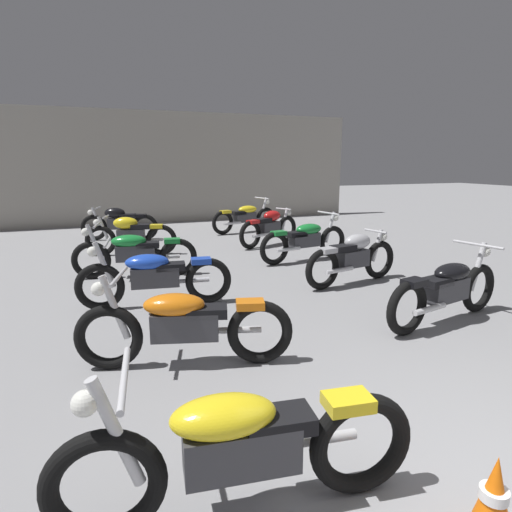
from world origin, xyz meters
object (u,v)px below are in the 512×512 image
at_px(motorcycle_left_row_0, 239,446).
at_px(motorcycle_left_row_3, 134,252).
at_px(traffic_cone, 493,503).
at_px(motorcycle_left_row_2, 154,276).
at_px(motorcycle_left_row_1, 184,324).
at_px(motorcycle_right_row_4, 270,227).
at_px(motorcycle_right_row_5, 245,217).
at_px(motorcycle_right_row_3, 305,239).
at_px(motorcycle_right_row_1, 447,288).
at_px(motorcycle_left_row_4, 130,235).
at_px(motorcycle_right_row_2, 353,257).
at_px(motorcycle_left_row_5, 119,223).

xyz_separation_m(motorcycle_left_row_0, motorcycle_left_row_3, (0.01, 5.71, 0.00)).
height_order(motorcycle_left_row_3, traffic_cone, motorcycle_left_row_3).
xyz_separation_m(motorcycle_left_row_2, traffic_cone, (1.09, -4.64, -0.19)).
height_order(motorcycle_left_row_1, motorcycle_right_row_4, motorcycle_left_row_1).
xyz_separation_m(motorcycle_right_row_5, traffic_cone, (-2.33, -10.35, -0.19)).
bearing_deg(motorcycle_right_row_4, traffic_cone, -104.99).
height_order(motorcycle_left_row_1, motorcycle_right_row_3, same).
height_order(motorcycle_left_row_0, motorcycle_left_row_1, same).
height_order(motorcycle_left_row_0, motorcycle_right_row_1, same).
relative_size(motorcycle_left_row_2, motorcycle_right_row_3, 1.00).
bearing_deg(motorcycle_left_row_3, motorcycle_left_row_2, -87.12).
relative_size(motorcycle_left_row_4, motorcycle_right_row_3, 0.89).
xyz_separation_m(motorcycle_left_row_0, motorcycle_right_row_2, (3.38, 3.94, 0.01)).
relative_size(motorcycle_right_row_2, traffic_cone, 3.62).
relative_size(motorcycle_right_row_4, traffic_cone, 3.42).
distance_m(motorcycle_left_row_0, motorcycle_left_row_2, 3.95).
height_order(motorcycle_right_row_1, motorcycle_right_row_2, motorcycle_right_row_1).
bearing_deg(motorcycle_right_row_2, motorcycle_right_row_4, 89.61).
xyz_separation_m(motorcycle_left_row_2, motorcycle_right_row_4, (3.30, 3.63, 0.01)).
distance_m(motorcycle_left_row_1, traffic_cone, 2.89).
xyz_separation_m(motorcycle_right_row_4, traffic_cone, (-2.21, -8.26, -0.20)).
xyz_separation_m(motorcycle_right_row_2, traffic_cone, (-2.19, -4.63, -0.20)).
relative_size(motorcycle_left_row_3, motorcycle_left_row_4, 1.12).
bearing_deg(motorcycle_right_row_5, motorcycle_left_row_4, -148.81).
xyz_separation_m(motorcycle_right_row_4, motorcycle_right_row_5, (0.12, 2.09, -0.01)).
height_order(motorcycle_left_row_3, motorcycle_right_row_1, same).
relative_size(motorcycle_left_row_5, motorcycle_right_row_5, 0.91).
height_order(motorcycle_left_row_5, traffic_cone, motorcycle_left_row_5).
xyz_separation_m(motorcycle_left_row_3, motorcycle_right_row_4, (3.39, 1.86, 0.01)).
bearing_deg(motorcycle_left_row_3, motorcycle_right_row_3, 0.93).
relative_size(motorcycle_left_row_0, motorcycle_left_row_2, 1.00).
height_order(motorcycle_left_row_0, motorcycle_left_row_4, motorcycle_left_row_0).
bearing_deg(motorcycle_right_row_5, motorcycle_right_row_2, -91.46).
bearing_deg(motorcycle_left_row_3, motorcycle_left_row_5, 89.80).
height_order(motorcycle_right_row_1, motorcycle_right_row_3, same).
distance_m(motorcycle_left_row_0, motorcycle_left_row_4, 7.61).
distance_m(motorcycle_right_row_1, traffic_cone, 3.51).
xyz_separation_m(motorcycle_left_row_5, motorcycle_right_row_1, (3.45, -7.66, -0.01)).
xyz_separation_m(motorcycle_left_row_4, motorcycle_right_row_1, (3.35, -5.63, -0.01)).
xyz_separation_m(motorcycle_right_row_3, traffic_cone, (-2.25, -6.46, -0.19)).
xyz_separation_m(motorcycle_left_row_3, traffic_cone, (1.18, -6.40, -0.19)).
bearing_deg(motorcycle_left_row_2, motorcycle_right_row_4, 47.66).
bearing_deg(motorcycle_left_row_1, motorcycle_right_row_3, 48.65).
distance_m(motorcycle_left_row_3, motorcycle_right_row_2, 3.81).
distance_m(motorcycle_left_row_3, traffic_cone, 6.51).
relative_size(motorcycle_right_row_3, traffic_cone, 3.99).
relative_size(motorcycle_left_row_3, motorcycle_right_row_1, 1.00).
bearing_deg(motorcycle_left_row_0, motorcycle_left_row_4, 89.10).
distance_m(motorcycle_left_row_0, motorcycle_left_row_3, 5.71).
bearing_deg(motorcycle_right_row_2, motorcycle_right_row_5, 88.54).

